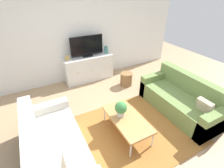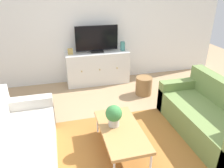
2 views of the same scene
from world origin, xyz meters
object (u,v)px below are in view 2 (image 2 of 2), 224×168
at_px(coffee_table, 121,131).
at_px(wicker_basket, 144,86).
at_px(couch_left_side, 14,152).
at_px(tv_console, 98,68).
at_px(potted_plant, 114,115).
at_px(flat_screen_tv, 97,39).
at_px(mantel_clock, 70,51).
at_px(glass_vase, 123,46).
at_px(couch_right_side, 214,119).

xyz_separation_m(coffee_table, wicker_basket, (0.97, 1.55, -0.16)).
relative_size(couch_left_side, tv_console, 1.29).
distance_m(potted_plant, wicker_basket, 1.83).
relative_size(potted_plant, tv_console, 0.22).
height_order(couch_left_side, flat_screen_tv, flat_screen_tv).
distance_m(potted_plant, mantel_clock, 2.32).
height_order(tv_console, glass_vase, glass_vase).
bearing_deg(flat_screen_tv, mantel_clock, -178.08).
relative_size(couch_left_side, mantel_clock, 14.20).
xyz_separation_m(potted_plant, glass_vase, (0.82, 2.28, 0.29)).
bearing_deg(couch_right_side, couch_left_side, 180.00).
bearing_deg(glass_vase, tv_console, -180.00).
distance_m(potted_plant, glass_vase, 2.44).
distance_m(couch_left_side, wicker_basket, 2.81).
xyz_separation_m(coffee_table, glass_vase, (0.75, 2.38, 0.50)).
relative_size(potted_plant, flat_screen_tv, 0.33).
height_order(coffee_table, flat_screen_tv, flat_screen_tv).
relative_size(coffee_table, glass_vase, 5.28).
relative_size(coffee_table, tv_console, 0.75).
bearing_deg(wicker_basket, glass_vase, 105.15).
bearing_deg(potted_plant, glass_vase, 70.11).
distance_m(couch_left_side, tv_console, 2.83).
relative_size(couch_right_side, glass_vase, 9.04).
bearing_deg(potted_plant, wicker_basket, 54.11).
relative_size(couch_right_side, wicker_basket, 4.84).
bearing_deg(coffee_table, tv_console, 86.31).
bearing_deg(wicker_basket, potted_plant, -125.89).
bearing_deg(glass_vase, potted_plant, -109.89).
distance_m(couch_left_side, glass_vase, 3.24).
relative_size(couch_right_side, potted_plant, 5.93).
height_order(couch_right_side, coffee_table, couch_right_side).
bearing_deg(potted_plant, couch_right_side, -3.50).
height_order(coffee_table, mantel_clock, mantel_clock).
bearing_deg(flat_screen_tv, potted_plant, -95.66).
distance_m(tv_console, glass_vase, 0.76).
bearing_deg(wicker_basket, couch_right_side, -71.54).
bearing_deg(couch_right_side, mantel_clock, 129.15).
bearing_deg(couch_left_side, flat_screen_tv, 57.43).
height_order(couch_right_side, wicker_basket, couch_right_side).
bearing_deg(couch_right_side, wicker_basket, 108.46).
distance_m(tv_console, mantel_clock, 0.74).
bearing_deg(couch_left_side, tv_console, 57.21).
relative_size(tv_console, wicker_basket, 3.76).
bearing_deg(flat_screen_tv, coffee_table, -93.65).
bearing_deg(mantel_clock, couch_left_side, -111.45).
xyz_separation_m(mantel_clock, wicker_basket, (1.42, -0.83, -0.62)).
bearing_deg(wicker_basket, coffee_table, -122.08).
height_order(couch_right_side, glass_vase, glass_vase).
xyz_separation_m(potted_plant, tv_console, (0.23, 2.28, -0.18)).
distance_m(coffee_table, tv_console, 2.39).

